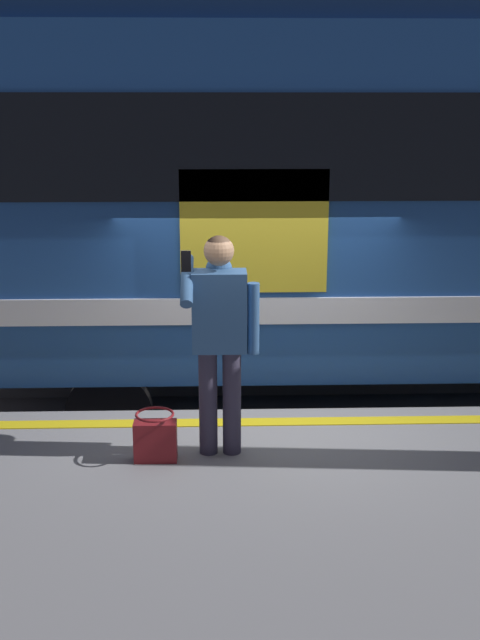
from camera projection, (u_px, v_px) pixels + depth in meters
ground_plane at (258, 496)px, 7.04m from camera, size 26.69×26.69×0.00m
platform at (275, 592)px, 4.94m from camera, size 17.80×4.12×0.85m
safety_line at (260, 422)px, 6.52m from camera, size 17.44×0.16×0.01m
track_rail_near at (252, 436)px, 8.14m from camera, size 23.13×0.08×0.16m
track_rail_far at (247, 388)px, 9.52m from camera, size 23.13×0.08×0.16m
train_carriage at (398, 184)px, 8.19m from camera, size 9.17×3.12×4.20m
passenger at (220, 328)px, 5.71m from camera, size 0.57×0.55×1.69m
handbag at (155, 438)px, 5.78m from camera, size 0.32×0.29×0.38m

